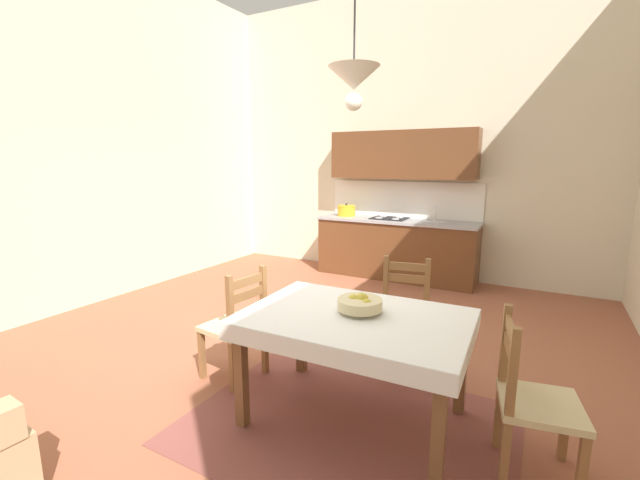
% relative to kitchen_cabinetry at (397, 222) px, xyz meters
% --- Properties ---
extents(ground_plane, '(6.44, 7.06, 0.10)m').
position_rel_kitchen_cabinetry_xyz_m(ground_plane, '(-0.02, -2.96, -0.91)').
color(ground_plane, '#99563D').
extents(wall_back, '(6.44, 0.12, 4.26)m').
position_rel_kitchen_cabinetry_xyz_m(wall_back, '(-0.02, 0.33, 1.28)').
color(wall_back, beige).
rests_on(wall_back, ground_plane).
extents(wall_left, '(0.12, 7.06, 4.26)m').
position_rel_kitchen_cabinetry_xyz_m(wall_left, '(-3.00, -2.96, 1.28)').
color(wall_left, beige).
rests_on(wall_left, ground_plane).
extents(area_rug, '(2.10, 1.60, 0.01)m').
position_rel_kitchen_cabinetry_xyz_m(area_rug, '(0.89, -3.67, -0.85)').
color(area_rug, brown).
rests_on(area_rug, ground_plane).
extents(kitchen_cabinetry, '(2.39, 0.63, 2.20)m').
position_rel_kitchen_cabinetry_xyz_m(kitchen_cabinetry, '(0.00, 0.00, 0.00)').
color(kitchen_cabinetry, brown).
rests_on(kitchen_cabinetry, ground_plane).
extents(dining_table, '(1.50, 1.05, 0.75)m').
position_rel_kitchen_cabinetry_xyz_m(dining_table, '(0.89, -3.57, -0.22)').
color(dining_table, brown).
rests_on(dining_table, ground_plane).
extents(dining_chair_window_side, '(0.49, 0.49, 0.93)m').
position_rel_kitchen_cabinetry_xyz_m(dining_chair_window_side, '(1.96, -3.56, -0.41)').
color(dining_chair_window_side, '#D1BC89').
rests_on(dining_chair_window_side, ground_plane).
extents(dining_chair_tv_side, '(0.46, 0.46, 0.93)m').
position_rel_kitchen_cabinetry_xyz_m(dining_chair_tv_side, '(-0.17, -3.52, -0.41)').
color(dining_chair_tv_side, '#D1BC89').
rests_on(dining_chair_tv_side, ground_plane).
extents(dining_chair_kitchen_side, '(0.49, 0.49, 0.93)m').
position_rel_kitchen_cabinetry_xyz_m(dining_chair_kitchen_side, '(0.94, -2.65, -0.41)').
color(dining_chair_kitchen_side, '#D1BC89').
rests_on(dining_chair_kitchen_side, ground_plane).
extents(fruit_bowl, '(0.30, 0.30, 0.12)m').
position_rel_kitchen_cabinetry_xyz_m(fruit_bowl, '(0.90, -3.51, -0.04)').
color(fruit_bowl, beige).
rests_on(fruit_bowl, dining_table).
extents(pendant_lamp, '(0.32, 0.32, 0.81)m').
position_rel_kitchen_cabinetry_xyz_m(pendant_lamp, '(0.83, -3.51, 1.39)').
color(pendant_lamp, black).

